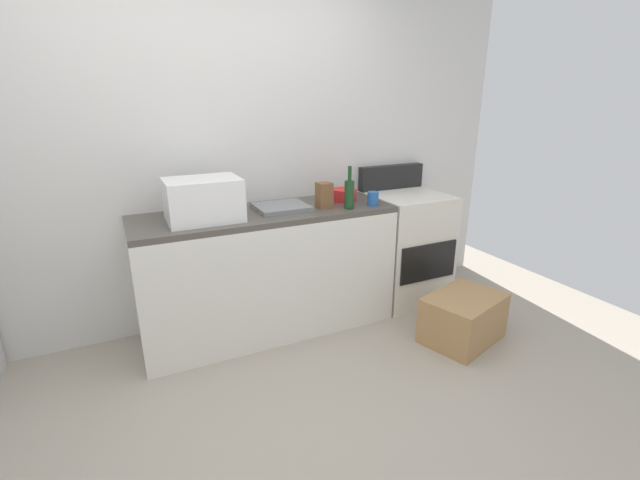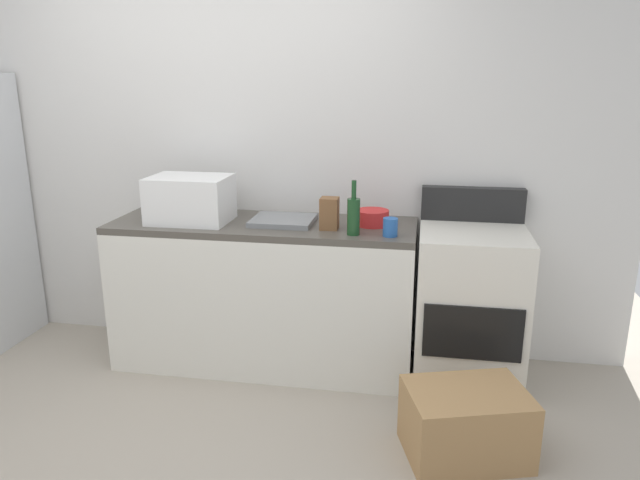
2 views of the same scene
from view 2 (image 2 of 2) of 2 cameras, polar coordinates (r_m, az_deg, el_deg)
The scene contains 11 objects.
ground_plane at distance 2.98m, azimuth -17.58°, elevation -20.95°, with size 6.00×6.00×0.00m, color #9E9384.
wall_back at distance 3.86m, azimuth -8.64°, elevation 8.90°, with size 5.00×0.10×2.60m, color silver.
kitchen_counter at distance 3.65m, azimuth -5.34°, elevation -5.15°, with size 1.80×0.60×0.90m.
stove_oven at distance 3.55m, azimuth 14.18°, elevation -5.97°, with size 0.60×0.61×1.10m.
microwave at distance 3.58m, azimuth -12.38°, elevation 3.87°, with size 0.46×0.34×0.27m, color white.
sink_basin at distance 3.49m, azimuth -3.57°, elevation 1.90°, with size 0.36×0.32×0.03m, color slate.
wine_bottle at distance 3.21m, azimuth 3.25°, elevation 2.41°, with size 0.07×0.07×0.30m.
coffee_mug at distance 3.21m, azimuth 6.79°, elevation 1.24°, with size 0.08×0.08×0.10m, color #2659A5.
knife_block at distance 3.33m, azimuth 0.91°, elevation 2.57°, with size 0.10×0.10×0.18m, color brown.
mixing_bowl at distance 3.43m, azimuth 5.07°, elevation 2.16°, with size 0.19×0.19×0.09m, color red.
cardboard_box_large at distance 2.98m, azimuth 13.87°, elevation -16.76°, with size 0.55×0.40×0.33m, color #A37A4C.
Camera 2 is at (1.22, -2.09, 1.75)m, focal length 33.22 mm.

